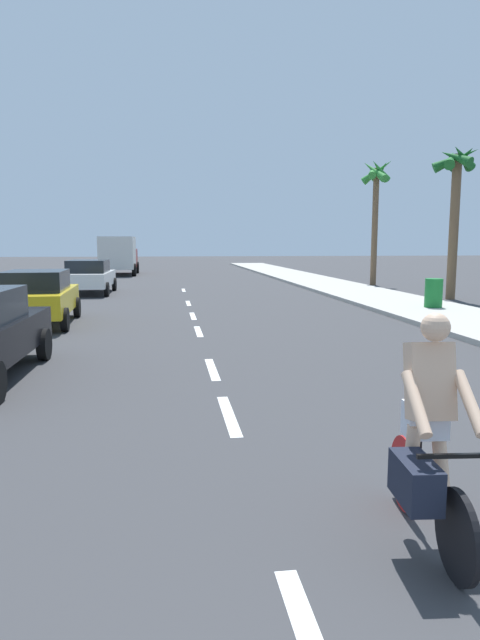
# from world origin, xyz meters

# --- Properties ---
(ground_plane) EXTENTS (160.00, 160.00, 0.00)m
(ground_plane) POSITION_xyz_m (0.00, 20.00, 0.00)
(ground_plane) COLOR #38383A
(sidewalk_strip) EXTENTS (3.60, 80.00, 0.14)m
(sidewalk_strip) POSITION_xyz_m (8.01, 22.00, 0.07)
(sidewalk_strip) COLOR #B2ADA3
(sidewalk_strip) RESTS_ON ground
(lane_stripe_2) EXTENTS (0.16, 1.80, 0.01)m
(lane_stripe_2) POSITION_xyz_m (0.00, 8.04, 0.00)
(lane_stripe_2) COLOR white
(lane_stripe_2) RESTS_ON ground
(lane_stripe_3) EXTENTS (0.16, 1.80, 0.01)m
(lane_stripe_3) POSITION_xyz_m (0.00, 10.84, 0.00)
(lane_stripe_3) COLOR white
(lane_stripe_3) RESTS_ON ground
(lane_stripe_4) EXTENTS (0.16, 1.80, 0.01)m
(lane_stripe_4) POSITION_xyz_m (0.00, 15.31, 0.00)
(lane_stripe_4) COLOR white
(lane_stripe_4) RESTS_ON ground
(lane_stripe_5) EXTENTS (0.16, 1.80, 0.01)m
(lane_stripe_5) POSITION_xyz_m (0.00, 18.47, 0.00)
(lane_stripe_5) COLOR white
(lane_stripe_5) RESTS_ON ground
(lane_stripe_6) EXTENTS (0.16, 1.80, 0.01)m
(lane_stripe_6) POSITION_xyz_m (0.00, 22.33, 0.00)
(lane_stripe_6) COLOR white
(lane_stripe_6) RESTS_ON ground
(lane_stripe_7) EXTENTS (0.16, 1.80, 0.01)m
(lane_stripe_7) POSITION_xyz_m (0.00, 28.45, 0.00)
(lane_stripe_7) COLOR white
(lane_stripe_7) RESTS_ON ground
(cyclist) EXTENTS (0.63, 1.71, 1.82)m
(cyclist) POSITION_xyz_m (1.15, 4.61, 0.83)
(cyclist) COLOR black
(cyclist) RESTS_ON ground
(parked_car_yellow) EXTENTS (2.15, 4.39, 1.57)m
(parked_car_yellow) POSITION_xyz_m (-4.50, 17.15, 0.84)
(parked_car_yellow) COLOR gold
(parked_car_yellow) RESTS_ON ground
(parked_car_white) EXTENTS (2.15, 4.58, 1.57)m
(parked_car_white) POSITION_xyz_m (-4.39, 27.07, 0.84)
(parked_car_white) COLOR white
(parked_car_white) RESTS_ON ground
(delivery_truck) EXTENTS (2.68, 6.24, 2.80)m
(delivery_truck) POSITION_xyz_m (-4.33, 42.61, 1.50)
(delivery_truck) COLOR maroon
(delivery_truck) RESTS_ON ground
(palm_tree_far) EXTENTS (1.91, 1.80, 6.40)m
(palm_tree_far) POSITION_xyz_m (11.00, 22.50, 4.75)
(palm_tree_far) COLOR brown
(palm_tree_far) RESTS_ON ground
(palm_tree_distant) EXTENTS (1.78, 1.80, 7.02)m
(palm_tree_distant) POSITION_xyz_m (10.69, 30.51, 5.31)
(palm_tree_distant) COLOR brown
(palm_tree_distant) RESTS_ON ground
(trash_bin_far) EXTENTS (0.60, 0.60, 0.99)m
(trash_bin_far) POSITION_xyz_m (8.31, 18.68, 0.63)
(trash_bin_far) COLOR #19722D
(trash_bin_far) RESTS_ON sidewalk_strip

